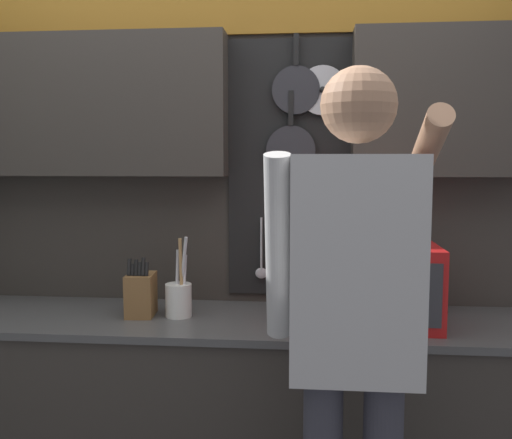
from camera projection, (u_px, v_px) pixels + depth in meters
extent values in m
cube|color=#38332D|center=(238.00, 424.00, 2.39)|extent=(2.41, 0.56, 0.85)
cube|color=#4C4C4C|center=(238.00, 321.00, 2.34)|extent=(2.44, 0.59, 0.03)
cube|color=#38332D|center=(246.00, 229.00, 2.60)|extent=(3.01, 0.04, 2.42)
cube|color=#38332D|center=(99.00, 106.00, 2.51)|extent=(1.13, 0.16, 0.61)
cube|color=#38332D|center=(442.00, 102.00, 2.36)|extent=(0.74, 0.16, 0.61)
cube|color=black|center=(289.00, 169.00, 2.52)|extent=(0.54, 0.01, 1.13)
cylinder|color=#2D2D33|center=(296.00, 90.00, 2.46)|extent=(0.21, 0.02, 0.21)
cube|color=black|center=(296.00, 49.00, 2.44)|extent=(0.02, 0.02, 0.13)
cylinder|color=#2D2D33|center=(291.00, 150.00, 2.49)|extent=(0.22, 0.02, 0.22)
cube|color=black|center=(291.00, 108.00, 2.47)|extent=(0.02, 0.02, 0.15)
cylinder|color=silver|center=(323.00, 90.00, 2.45)|extent=(0.21, 0.01, 0.21)
sphere|color=black|center=(323.00, 90.00, 2.43)|extent=(0.03, 0.03, 0.03)
cylinder|color=silver|center=(261.00, 244.00, 2.54)|extent=(0.01, 0.01, 0.24)
ellipsoid|color=silver|center=(261.00, 273.00, 2.56)|extent=(0.05, 0.01, 0.05)
cylinder|color=silver|center=(279.00, 242.00, 2.54)|extent=(0.01, 0.01, 0.22)
ellipsoid|color=silver|center=(279.00, 268.00, 2.55)|extent=(0.04, 0.01, 0.04)
cylinder|color=black|center=(297.00, 238.00, 2.53)|extent=(0.01, 0.01, 0.18)
ellipsoid|color=black|center=(297.00, 261.00, 2.54)|extent=(0.05, 0.01, 0.04)
cylinder|color=silver|center=(315.00, 240.00, 2.52)|extent=(0.01, 0.01, 0.20)
ellipsoid|color=silver|center=(315.00, 266.00, 2.53)|extent=(0.05, 0.01, 0.05)
cube|color=red|center=(369.00, 283.00, 2.27)|extent=(0.52, 0.40, 0.31)
cube|color=black|center=(358.00, 294.00, 2.07)|extent=(0.29, 0.01, 0.20)
cube|color=#333338|center=(426.00, 296.00, 2.05)|extent=(0.12, 0.01, 0.24)
cube|color=brown|center=(141.00, 295.00, 2.36)|extent=(0.12, 0.16, 0.18)
cylinder|color=black|center=(129.00, 267.00, 2.32)|extent=(0.02, 0.03, 0.07)
cylinder|color=black|center=(133.00, 270.00, 2.32)|extent=(0.02, 0.03, 0.05)
cylinder|color=black|center=(136.00, 268.00, 2.32)|extent=(0.02, 0.03, 0.07)
cylinder|color=black|center=(140.00, 269.00, 2.32)|extent=(0.02, 0.03, 0.06)
cylinder|color=black|center=(143.00, 267.00, 2.31)|extent=(0.02, 0.03, 0.08)
cylinder|color=black|center=(147.00, 269.00, 2.31)|extent=(0.02, 0.03, 0.06)
cylinder|color=white|center=(179.00, 300.00, 2.35)|extent=(0.11, 0.11, 0.14)
cylinder|color=tan|center=(181.00, 271.00, 2.33)|extent=(0.02, 0.02, 0.27)
cylinder|color=silver|center=(177.00, 277.00, 2.34)|extent=(0.02, 0.02, 0.22)
cylinder|color=silver|center=(183.00, 270.00, 2.33)|extent=(0.05, 0.04, 0.28)
cylinder|color=silver|center=(184.00, 279.00, 2.34)|extent=(0.02, 0.04, 0.20)
cube|color=#BCBCBC|center=(356.00, 268.00, 1.67)|extent=(0.38, 0.22, 0.66)
sphere|color=#A87A5B|center=(359.00, 105.00, 1.62)|extent=(0.22, 0.22, 0.22)
cylinder|color=#BCBCBC|center=(278.00, 249.00, 1.73)|extent=(0.08, 0.23, 0.59)
cylinder|color=#A87A5B|center=(422.00, 161.00, 1.88)|extent=(0.08, 0.56, 0.33)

